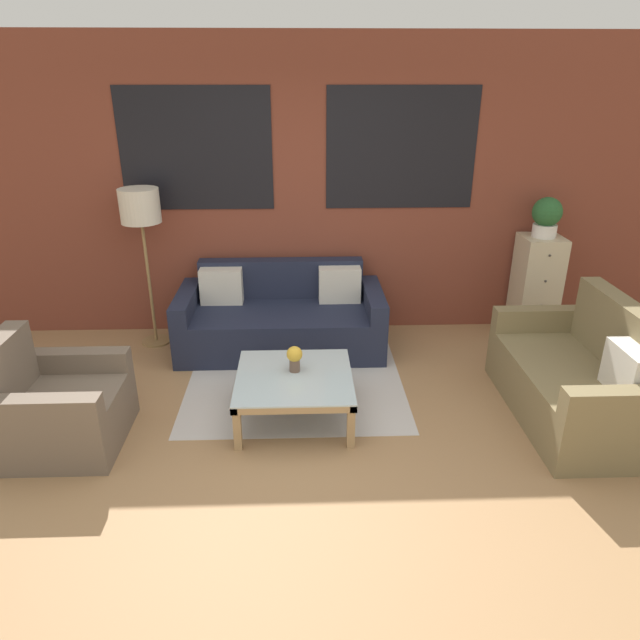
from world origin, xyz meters
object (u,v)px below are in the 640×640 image
coffee_table (294,382)px  floor_lamp (141,213)px  armchair_corner (58,408)px  flower_vase (295,357)px  settee_vintage (579,381)px  potted_plant (547,216)px  couch_dark (281,319)px  drawer_cabinet (535,286)px

coffee_table → floor_lamp: (-1.38, 1.40, 0.98)m
armchair_corner → flower_vase: 1.71m
settee_vintage → coffee_table: size_ratio=1.73×
armchair_corner → potted_plant: size_ratio=2.22×
potted_plant → flower_vase: size_ratio=1.86×
settee_vintage → couch_dark: bearing=149.8°
couch_dark → armchair_corner: 2.16m
potted_plant → drawer_cabinet: bearing=-90.0°
couch_dark → flower_vase: bearing=-83.4°
settee_vintage → floor_lamp: size_ratio=1.00×
armchair_corner → drawer_cabinet: size_ratio=0.83×
couch_dark → settee_vintage: 2.64m
drawer_cabinet → settee_vintage: bearing=-98.7°
armchair_corner → coffee_table: armchair_corner is taller
flower_vase → couch_dark: bearing=96.6°
settee_vintage → potted_plant: 1.80m
flower_vase → armchair_corner: bearing=-168.7°
floor_lamp → potted_plant: bearing=1.2°
armchair_corner → potted_plant: potted_plant is taller
floor_lamp → flower_vase: bearing=-43.8°
coffee_table → armchair_corner: bearing=-171.1°
couch_dark → floor_lamp: 1.60m
coffee_table → drawer_cabinet: bearing=31.8°
floor_lamp → potted_plant: (3.76, 0.08, -0.08)m
coffee_table → drawer_cabinet: size_ratio=0.86×
couch_dark → settee_vintage: settee_vintage is taller
armchair_corner → potted_plant: bearing=23.2°
couch_dark → drawer_cabinet: (2.52, 0.21, 0.23)m
settee_vintage → armchair_corner: settee_vintage is taller
couch_dark → potted_plant: size_ratio=5.07×
floor_lamp → flower_vase: floor_lamp is taller
potted_plant → settee_vintage: bearing=-98.7°
couch_dark → flower_vase: size_ratio=9.43×
floor_lamp → couch_dark: bearing=-6.1°
settee_vintage → armchair_corner: size_ratio=1.79×
armchair_corner → floor_lamp: bearing=80.2°
drawer_cabinet → potted_plant: potted_plant is taller
armchair_corner → coffee_table: 1.68m
drawer_cabinet → floor_lamp: bearing=-178.8°
potted_plant → flower_vase: potted_plant is taller
coffee_table → drawer_cabinet: 2.81m
coffee_table → drawer_cabinet: drawer_cabinet is taller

